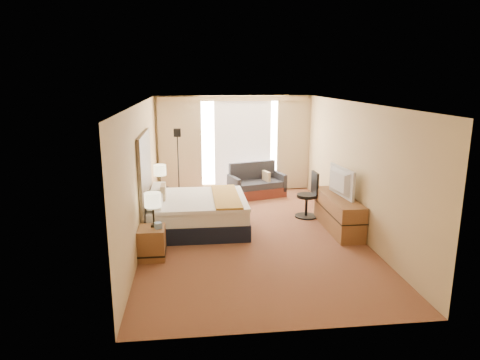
{
  "coord_description": "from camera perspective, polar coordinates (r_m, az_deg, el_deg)",
  "views": [
    {
      "loc": [
        -1.14,
        -8.12,
        3.06
      ],
      "look_at": [
        -0.17,
        0.4,
        1.01
      ],
      "focal_mm": 32.0,
      "sensor_mm": 36.0,
      "label": 1
    }
  ],
  "objects": [
    {
      "name": "tissue_box",
      "position": [
        7.47,
        -10.86,
        -5.98
      ],
      "size": [
        0.15,
        0.15,
        0.1
      ],
      "primitive_type": "cube",
      "rotation": [
        0.0,
        0.0,
        0.36
      ],
      "color": "#80A0C6",
      "rests_on": "nightstand_left"
    },
    {
      "name": "floor",
      "position": [
        8.75,
        1.4,
        -7.0
      ],
      "size": [
        4.2,
        7.0,
        0.02
      ],
      "primitive_type": "cube",
      "color": "maroon",
      "rests_on": "ground"
    },
    {
      "name": "floor_lamp",
      "position": [
        10.57,
        -8.29,
        3.85
      ],
      "size": [
        0.24,
        0.24,
        1.87
      ],
      "color": "black",
      "rests_on": "floor"
    },
    {
      "name": "curtains",
      "position": [
        11.68,
        -0.86,
        5.34
      ],
      "size": [
        4.12,
        0.19,
        2.56
      ],
      "color": "#C6B78B",
      "rests_on": "floor"
    },
    {
      "name": "loveseat",
      "position": [
        11.32,
        2.17,
        -0.7
      ],
      "size": [
        1.56,
        1.12,
        0.88
      ],
      "rotation": [
        0.0,
        0.0,
        0.28
      ],
      "color": "#5E261B",
      "rests_on": "floor"
    },
    {
      "name": "lamp_right",
      "position": [
        9.86,
        -10.64,
        1.23
      ],
      "size": [
        0.28,
        0.28,
        0.59
      ],
      "color": "black",
      "rests_on": "nightstand_right"
    },
    {
      "name": "wall_front",
      "position": [
        5.07,
        6.95,
        -6.93
      ],
      "size": [
        4.2,
        0.02,
        2.6
      ],
      "primitive_type": "cube",
      "color": "tan",
      "rests_on": "ground"
    },
    {
      "name": "desk_chair",
      "position": [
        9.7,
        9.19,
        -2.27
      ],
      "size": [
        0.5,
        0.5,
        1.03
      ],
      "rotation": [
        0.0,
        0.0,
        0.03
      ],
      "color": "black",
      "rests_on": "floor"
    },
    {
      "name": "ceiling",
      "position": [
        8.21,
        1.51,
        10.26
      ],
      "size": [
        4.2,
        7.0,
        0.02
      ],
      "primitive_type": "cube",
      "color": "white",
      "rests_on": "wall_back"
    },
    {
      "name": "television",
      "position": [
        8.92,
        12.8,
        -0.23
      ],
      "size": [
        0.25,
        1.05,
        0.6
      ],
      "primitive_type": "imported",
      "rotation": [
        0.0,
        0.0,
        1.69
      ],
      "color": "black",
      "rests_on": "media_dresser"
    },
    {
      "name": "telephone",
      "position": [
        9.99,
        -10.11,
        -1.08
      ],
      "size": [
        0.21,
        0.18,
        0.07
      ],
      "primitive_type": "cube",
      "rotation": [
        0.0,
        0.0,
        -0.25
      ],
      "color": "black",
      "rests_on": "nightstand_right"
    },
    {
      "name": "lamp_left",
      "position": [
        7.45,
        -11.55,
        -2.71
      ],
      "size": [
        0.29,
        0.29,
        0.61
      ],
      "color": "black",
      "rests_on": "nightstand_left"
    },
    {
      "name": "wall_left",
      "position": [
        8.36,
        -12.95,
        0.98
      ],
      "size": [
        0.02,
        7.0,
        2.6
      ],
      "primitive_type": "cube",
      "color": "tan",
      "rests_on": "ground"
    },
    {
      "name": "wall_right",
      "position": [
        8.92,
        14.95,
        1.63
      ],
      "size": [
        0.02,
        7.0,
        2.6
      ],
      "primitive_type": "cube",
      "color": "tan",
      "rests_on": "ground"
    },
    {
      "name": "wall_back",
      "position": [
        11.81,
        -0.89,
        4.89
      ],
      "size": [
        4.2,
        0.02,
        2.6
      ],
      "primitive_type": "cube",
      "color": "tan",
      "rests_on": "ground"
    },
    {
      "name": "media_dresser",
      "position": [
        9.06,
        12.99,
        -4.29
      ],
      "size": [
        0.5,
        1.8,
        0.7
      ],
      "primitive_type": "cube",
      "color": "olive",
      "rests_on": "floor"
    },
    {
      "name": "nightstand_left",
      "position": [
        7.63,
        -11.66,
        -8.22
      ],
      "size": [
        0.45,
        0.52,
        0.55
      ],
      "primitive_type": "cube",
      "color": "olive",
      "rests_on": "floor"
    },
    {
      "name": "nightstand_right",
      "position": [
        9.99,
        -10.45,
        -2.94
      ],
      "size": [
        0.45,
        0.52,
        0.55
      ],
      "primitive_type": "cube",
      "color": "olive",
      "rests_on": "floor"
    },
    {
      "name": "bed",
      "position": [
        8.89,
        -5.7,
        -4.34
      ],
      "size": [
        1.98,
        1.81,
        0.96
      ],
      "color": "black",
      "rests_on": "floor"
    },
    {
      "name": "headboard",
      "position": [
        8.56,
        -12.53,
        1.14
      ],
      "size": [
        0.06,
        1.85,
        1.5
      ],
      "primitive_type": "cube",
      "color": "black",
      "rests_on": "wall_left"
    },
    {
      "name": "window",
      "position": [
        11.8,
        0.33,
        4.99
      ],
      "size": [
        2.3,
        0.02,
        2.3
      ],
      "primitive_type": "cube",
      "color": "white",
      "rests_on": "wall_back"
    }
  ]
}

